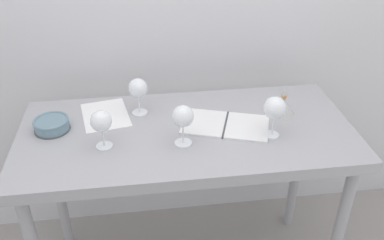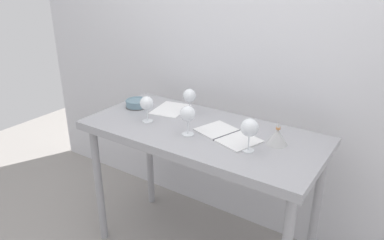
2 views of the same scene
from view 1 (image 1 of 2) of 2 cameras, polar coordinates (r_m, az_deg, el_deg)
name	(u,v)px [view 1 (image 1 of 2)]	position (r m, az deg, el deg)	size (l,w,h in m)	color
back_wall	(173,0)	(2.04, -2.56, 15.98)	(3.80, 0.04, 2.60)	silver
steel_counter	(187,150)	(1.81, -0.70, -4.04)	(1.40, 0.65, 0.90)	#9E9EA3
wine_glass_near_left	(101,122)	(1.63, -12.26, -0.30)	(0.08, 0.08, 0.16)	white
wine_glass_far_left	(138,89)	(1.82, -7.36, 4.19)	(0.08, 0.08, 0.17)	white
wine_glass_near_right	(275,109)	(1.68, 11.20, 1.51)	(0.09, 0.09, 0.18)	white
wine_glass_near_center	(183,117)	(1.60, -1.25, 0.35)	(0.09, 0.09, 0.17)	white
open_notebook	(225,125)	(1.78, 4.57, -0.64)	(0.41, 0.31, 0.01)	white
tasting_sheet_upper	(105,115)	(1.89, -11.71, 0.69)	(0.19, 0.25, 0.00)	white
tasting_bowl	(51,124)	(1.83, -18.59, -0.54)	(0.15, 0.15, 0.05)	#4C4C4C
decanter_funnel	(283,106)	(1.87, 12.27, 1.89)	(0.11, 0.11, 0.13)	#B6B6B6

